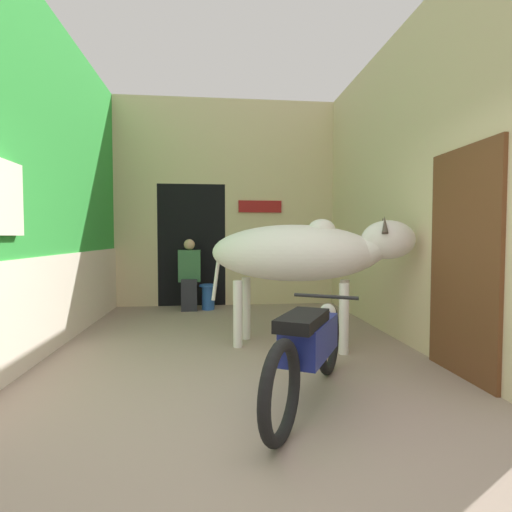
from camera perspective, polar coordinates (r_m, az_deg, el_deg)
ground_plane at (r=2.82m, az=-0.65°, el=-24.30°), size 30.00×30.00×0.00m
wall_left_shopfront at (r=5.37m, az=-26.98°, el=8.60°), size 0.25×5.01×3.85m
wall_back_with_doorway at (r=7.79m, az=-6.33°, el=4.99°), size 4.09×0.93×3.85m
wall_right_with_door at (r=5.53m, az=19.57°, el=8.96°), size 0.22×5.01×3.85m
cow at (r=4.66m, az=6.65°, el=0.37°), size 2.38×1.30×1.52m
motorcycle_near at (r=3.19m, az=7.68°, el=-12.62°), size 1.04×1.81×0.77m
shopkeeper_seated at (r=7.11m, az=-9.49°, el=-2.40°), size 0.38×0.33×1.25m
plastic_stool at (r=7.14m, az=-6.85°, el=-5.73°), size 0.32×0.32×0.45m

